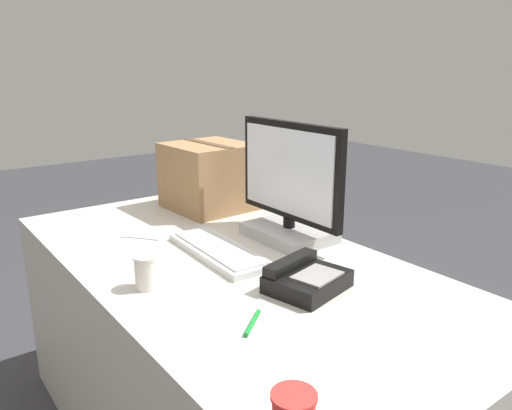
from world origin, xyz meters
The scene contains 8 objects.
office_desk centered at (0.00, 0.00, 0.38)m, with size 1.80×0.90×0.76m.
monitor centered at (-0.04, 0.29, 0.93)m, with size 0.51×0.23×0.43m.
keyboard centered at (-0.06, 0.00, 0.77)m, with size 0.46×0.18×0.03m.
desk_phone centered at (0.31, 0.05, 0.79)m, with size 0.22×0.25×0.08m.
paper_cup_left centered at (0.04, -0.31, 0.81)m, with size 0.07×0.07×0.10m.
spoon centered at (-0.39, -0.17, 0.76)m, with size 0.14×0.11×0.00m.
cardboard_box centered at (-0.56, 0.28, 0.90)m, with size 0.36×0.34×0.29m.
pen_marker centered at (0.39, -0.19, 0.76)m, with size 0.09×0.10×0.01m.
Camera 1 is at (1.27, -0.85, 1.38)m, focal length 35.00 mm.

